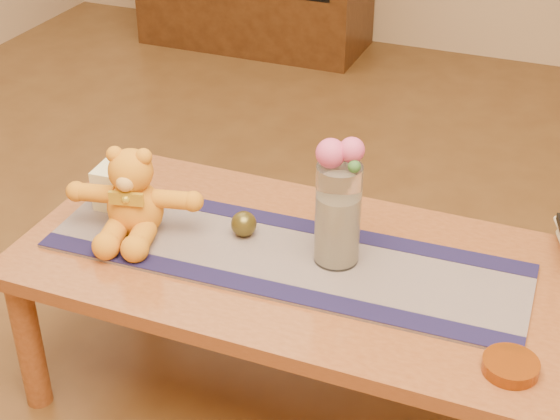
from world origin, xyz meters
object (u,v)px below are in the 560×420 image
at_px(bronze_ball, 244,224).
at_px(pillar_candle, 115,187).
at_px(teddy_bear, 134,192).
at_px(glass_vase, 338,214).
at_px(amber_dish, 510,366).

bearing_deg(bronze_ball, pillar_candle, 178.93).
bearing_deg(teddy_bear, glass_vase, -5.73).
bearing_deg(bronze_ball, glass_vase, -3.43).
relative_size(bronze_ball, amber_dish, 0.57).
relative_size(pillar_candle, glass_vase, 0.43).
bearing_deg(pillar_candle, amber_dish, -13.35).
xyz_separation_m(pillar_candle, bronze_ball, (0.38, -0.01, -0.02)).
relative_size(teddy_bear, bronze_ball, 5.01).
bearing_deg(amber_dish, pillar_candle, 166.65).
height_order(teddy_bear, amber_dish, teddy_bear).
xyz_separation_m(teddy_bear, amber_dish, (0.98, -0.17, -0.11)).
distance_m(teddy_bear, amber_dish, 1.00).
xyz_separation_m(glass_vase, bronze_ball, (-0.26, 0.02, -0.10)).
distance_m(pillar_candle, amber_dish, 1.13).
distance_m(glass_vase, bronze_ball, 0.27).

